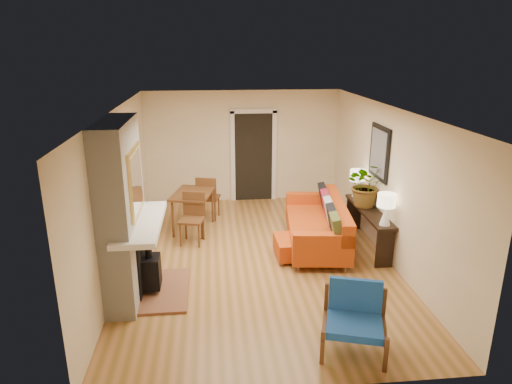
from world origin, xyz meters
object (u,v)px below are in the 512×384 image
Objects in this scene: ottoman at (296,246)px; lamp_near at (386,205)px; sofa at (321,224)px; console_table at (369,217)px; dining_table at (197,200)px; houseplant at (367,184)px; blue_chair at (355,314)px; lamp_far at (357,180)px.

lamp_near is at bearing -17.07° from ottoman.
console_table is (0.84, -0.17, 0.17)m from sofa.
console_table is (1.39, 0.31, 0.37)m from ottoman.
dining_table is 3.33m from console_table.
ottoman is 1.75m from houseplant.
sofa is at bearing -178.19° from houseplant.
lamp_far is (1.14, 3.59, 0.63)m from blue_chair.
dining_table is at bearing 159.89° from console_table.
ottoman is 2.31m from dining_table.
lamp_near is at bearing -31.05° from dining_table.
blue_chair is 3.30m from houseplant.
lamp_near is 1.50m from lamp_far.
lamp_far reaches higher than dining_table.
blue_chair is at bearing -95.83° from sofa.
ottoman is 2.53m from blue_chair.
lamp_near is 0.64× the size of houseplant.
sofa is 4.50× the size of lamp_near.
houseplant reaches higher than lamp_near.
sofa is 4.50× the size of lamp_far.
sofa is 0.76m from ottoman.
dining_table is at bearing 140.03° from ottoman.
dining_table is 3.37× the size of lamp_far.
dining_table reaches higher than console_table.
console_table is at bearing -20.11° from dining_table.
lamp_far is (0.00, 1.50, 0.00)m from lamp_near.
console_table is (1.14, 2.82, 0.15)m from blue_chair.
lamp_near is (1.14, 2.08, 0.63)m from blue_chair.
sofa is at bearing 41.21° from ottoman.
houseplant is at bearing -16.86° from dining_table.
blue_chair reaches higher than ottoman.
lamp_far is at bearing 72.32° from blue_chair.
lamp_near is (0.00, -0.74, 0.49)m from console_table.
lamp_near is (3.13, -1.89, 0.44)m from dining_table.
blue_chair is 0.52× the size of dining_table.
dining_table is (-1.99, 3.97, 0.20)m from blue_chair.
lamp_near is 0.94m from houseplant.
console_table is 0.88m from lamp_near.
sofa is 1.34× the size of dining_table.
houseplant is (-0.01, 0.20, 0.57)m from console_table.
lamp_far is at bearing 35.23° from sofa.
lamp_far is 0.64× the size of houseplant.
sofa is 1.11m from houseplant.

